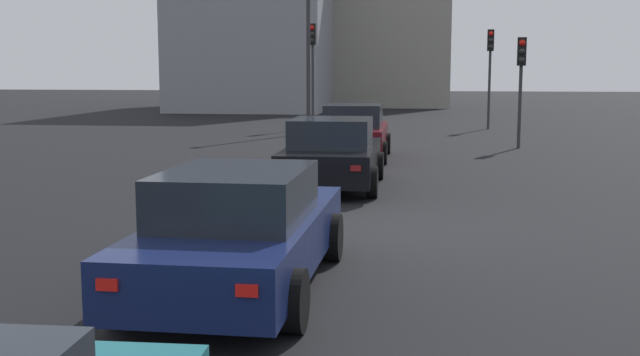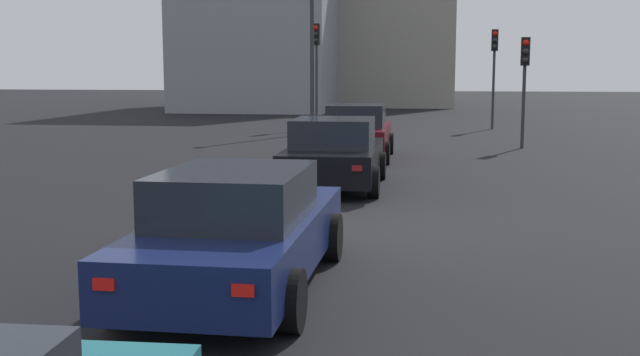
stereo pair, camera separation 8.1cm
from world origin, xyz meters
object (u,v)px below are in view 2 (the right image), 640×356
object	(u,v)px
car_black_right_second	(334,154)
car_navy_right_third	(240,230)
street_lamp_kerbside	(312,30)
traffic_light_far_left	(316,54)
car_maroon_right_lead	(357,133)
traffic_light_near_right	(525,68)
traffic_light_near_left	(494,58)

from	to	relation	value
car_black_right_second	car_navy_right_third	distance (m)	7.96
car_navy_right_third	street_lamp_kerbside	bearing A→B (deg)	7.17
traffic_light_far_left	street_lamp_kerbside	bearing A→B (deg)	8.45
car_black_right_second	street_lamp_kerbside	size ratio (longest dim) A/B	0.64
car_black_right_second	car_maroon_right_lead	bearing A→B (deg)	-0.34
traffic_light_near_right	traffic_light_far_left	distance (m)	10.73
car_navy_right_third	traffic_light_near_right	world-z (taller)	traffic_light_near_right
traffic_light_near_left	street_lamp_kerbside	bearing A→B (deg)	-62.55
traffic_light_near_left	car_black_right_second	bearing A→B (deg)	-11.94
car_navy_right_third	traffic_light_near_left	bearing A→B (deg)	-10.13
car_navy_right_third	traffic_light_far_left	bearing A→B (deg)	6.96
traffic_light_near_left	traffic_light_far_left	size ratio (longest dim) A/B	0.94
car_maroon_right_lead	traffic_light_near_right	distance (m)	6.48
car_black_right_second	traffic_light_far_left	xyz separation A→B (m)	(16.45, 2.81, 2.47)
traffic_light_near_right	traffic_light_near_left	bearing A→B (deg)	-173.55
car_maroon_right_lead	traffic_light_near_right	bearing A→B (deg)	-54.85
car_maroon_right_lead	car_black_right_second	distance (m)	5.51
traffic_light_near_right	traffic_light_far_left	world-z (taller)	traffic_light_far_left
car_maroon_right_lead	street_lamp_kerbside	distance (m)	9.49
car_navy_right_third	street_lamp_kerbside	distance (m)	22.36
traffic_light_far_left	street_lamp_kerbside	size ratio (longest dim) A/B	0.65
car_maroon_right_lead	traffic_light_far_left	size ratio (longest dim) A/B	0.96
traffic_light_near_left	traffic_light_far_left	xyz separation A→B (m)	(-0.85, 7.51, 0.17)
car_black_right_second	traffic_light_near_right	bearing A→B (deg)	-29.37
car_maroon_right_lead	traffic_light_near_right	world-z (taller)	traffic_light_near_right
car_black_right_second	traffic_light_near_left	world-z (taller)	traffic_light_near_left
traffic_light_far_left	traffic_light_near_right	bearing A→B (deg)	51.03
car_maroon_right_lead	car_black_right_second	bearing A→B (deg)	179.66
street_lamp_kerbside	traffic_light_far_left	bearing A→B (deg)	4.41
car_black_right_second	traffic_light_near_left	distance (m)	18.08
traffic_light_near_left	traffic_light_far_left	world-z (taller)	traffic_light_far_left
street_lamp_kerbside	car_navy_right_third	bearing A→B (deg)	-173.52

